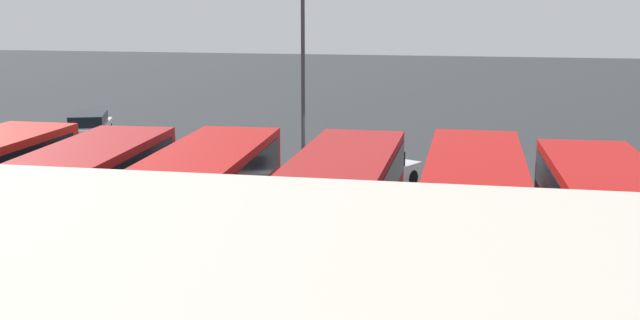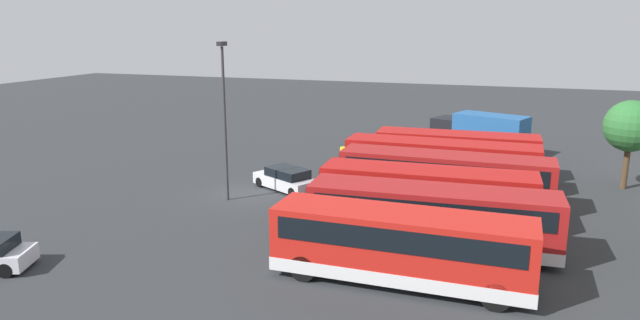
{
  "view_description": "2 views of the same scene",
  "coord_description": "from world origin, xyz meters",
  "px_view_note": "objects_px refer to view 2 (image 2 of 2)",
  "views": [
    {
      "loc": [
        -5.3,
        30.39,
        7.09
      ],
      "look_at": [
        -0.4,
        5.18,
        1.78
      ],
      "focal_mm": 43.93,
      "sensor_mm": 36.0,
      "label": 1
    },
    {
      "loc": [
        30.08,
        15.21,
        10.15
      ],
      "look_at": [
        -2.38,
        4.05,
        1.93
      ],
      "focal_mm": 31.87,
      "sensor_mm": 36.0,
      "label": 2
    }
  ],
  "objects_px": {
    "bus_single_deck_fifth": "(431,216)",
    "car_small_green": "(286,179)",
    "bus_single_deck_sixth": "(401,245)",
    "bus_single_deck_fourth": "(427,195)",
    "lamp_post_tall": "(224,111)",
    "bus_single_deck_third": "(444,177)",
    "bus_single_deck_second": "(441,162)",
    "bus_single_deck_near_end": "(456,152)",
    "waste_bin_yellow": "(344,153)",
    "box_truck_blue": "(480,132)"
  },
  "relations": [
    {
      "from": "bus_single_deck_fifth",
      "to": "car_small_green",
      "type": "distance_m",
      "value": 12.17
    },
    {
      "from": "bus_single_deck_fifth",
      "to": "bus_single_deck_sixth",
      "type": "distance_m",
      "value": 3.89
    },
    {
      "from": "bus_single_deck_fourth",
      "to": "lamp_post_tall",
      "type": "distance_m",
      "value": 12.33
    },
    {
      "from": "bus_single_deck_fifth",
      "to": "lamp_post_tall",
      "type": "bearing_deg",
      "value": -107.09
    },
    {
      "from": "bus_single_deck_third",
      "to": "car_small_green",
      "type": "relative_size",
      "value": 2.52
    },
    {
      "from": "bus_single_deck_second",
      "to": "bus_single_deck_sixth",
      "type": "bearing_deg",
      "value": 1.11
    },
    {
      "from": "bus_single_deck_near_end",
      "to": "waste_bin_yellow",
      "type": "xyz_separation_m",
      "value": [
        -2.07,
        -8.62,
        -1.15
      ]
    },
    {
      "from": "car_small_green",
      "to": "box_truck_blue",
      "type": "bearing_deg",
      "value": 143.94
    },
    {
      "from": "bus_single_deck_fifth",
      "to": "box_truck_blue",
      "type": "distance_m",
      "value": 21.72
    },
    {
      "from": "box_truck_blue",
      "to": "lamp_post_tall",
      "type": "distance_m",
      "value": 22.55
    },
    {
      "from": "bus_single_deck_third",
      "to": "box_truck_blue",
      "type": "relative_size",
      "value": 1.52
    },
    {
      "from": "bus_single_deck_fifth",
      "to": "car_small_green",
      "type": "height_order",
      "value": "bus_single_deck_fifth"
    },
    {
      "from": "bus_single_deck_sixth",
      "to": "waste_bin_yellow",
      "type": "bearing_deg",
      "value": -157.38
    },
    {
      "from": "bus_single_deck_third",
      "to": "waste_bin_yellow",
      "type": "height_order",
      "value": "bus_single_deck_third"
    },
    {
      "from": "bus_single_deck_fourth",
      "to": "lamp_post_tall",
      "type": "xyz_separation_m",
      "value": [
        -0.46,
        -11.76,
        3.69
      ]
    },
    {
      "from": "box_truck_blue",
      "to": "waste_bin_yellow",
      "type": "distance_m",
      "value": 11.33
    },
    {
      "from": "bus_single_deck_fifth",
      "to": "bus_single_deck_second",
      "type": "bearing_deg",
      "value": -175.02
    },
    {
      "from": "bus_single_deck_near_end",
      "to": "bus_single_deck_fifth",
      "type": "relative_size",
      "value": 0.96
    },
    {
      "from": "bus_single_deck_second",
      "to": "bus_single_deck_fifth",
      "type": "bearing_deg",
      "value": 4.98
    },
    {
      "from": "bus_single_deck_third",
      "to": "lamp_post_tall",
      "type": "bearing_deg",
      "value": -74.63
    },
    {
      "from": "bus_single_deck_sixth",
      "to": "waste_bin_yellow",
      "type": "relative_size",
      "value": 10.92
    },
    {
      "from": "bus_single_deck_second",
      "to": "bus_single_deck_third",
      "type": "bearing_deg",
      "value": 10.39
    },
    {
      "from": "bus_single_deck_fourth",
      "to": "bus_single_deck_sixth",
      "type": "bearing_deg",
      "value": 0.45
    },
    {
      "from": "lamp_post_tall",
      "to": "bus_single_deck_second",
      "type": "bearing_deg",
      "value": 120.8
    },
    {
      "from": "lamp_post_tall",
      "to": "box_truck_blue",
      "type": "bearing_deg",
      "value": 143.4
    },
    {
      "from": "car_small_green",
      "to": "waste_bin_yellow",
      "type": "height_order",
      "value": "car_small_green"
    },
    {
      "from": "bus_single_deck_second",
      "to": "car_small_green",
      "type": "relative_size",
      "value": 2.53
    },
    {
      "from": "lamp_post_tall",
      "to": "waste_bin_yellow",
      "type": "bearing_deg",
      "value": 163.9
    },
    {
      "from": "bus_single_deck_fourth",
      "to": "box_truck_blue",
      "type": "distance_m",
      "value": 18.4
    },
    {
      "from": "bus_single_deck_fourth",
      "to": "box_truck_blue",
      "type": "height_order",
      "value": "box_truck_blue"
    },
    {
      "from": "bus_single_deck_third",
      "to": "bus_single_deck_fifth",
      "type": "xyz_separation_m",
      "value": [
        7.18,
        0.29,
        -0.0
      ]
    },
    {
      "from": "bus_single_deck_near_end",
      "to": "car_small_green",
      "type": "xyz_separation_m",
      "value": [
        7.09,
        -9.66,
        -0.92
      ]
    },
    {
      "from": "lamp_post_tall",
      "to": "bus_single_deck_third",
      "type": "bearing_deg",
      "value": 105.37
    },
    {
      "from": "bus_single_deck_third",
      "to": "lamp_post_tall",
      "type": "height_order",
      "value": "lamp_post_tall"
    },
    {
      "from": "bus_single_deck_sixth",
      "to": "lamp_post_tall",
      "type": "distance_m",
      "value": 14.56
    },
    {
      "from": "bus_single_deck_third",
      "to": "bus_single_deck_sixth",
      "type": "xyz_separation_m",
      "value": [
        11.02,
        -0.37,
        -0.0
      ]
    },
    {
      "from": "bus_single_deck_fifth",
      "to": "box_truck_blue",
      "type": "relative_size",
      "value": 1.44
    },
    {
      "from": "bus_single_deck_fourth",
      "to": "waste_bin_yellow",
      "type": "height_order",
      "value": "bus_single_deck_fourth"
    },
    {
      "from": "bus_single_deck_near_end",
      "to": "waste_bin_yellow",
      "type": "distance_m",
      "value": 8.94
    },
    {
      "from": "bus_single_deck_second",
      "to": "bus_single_deck_third",
      "type": "xyz_separation_m",
      "value": [
        3.53,
        0.65,
        -0.0
      ]
    },
    {
      "from": "bus_single_deck_third",
      "to": "waste_bin_yellow",
      "type": "xyz_separation_m",
      "value": [
        -8.88,
        -8.66,
        -1.15
      ]
    },
    {
      "from": "bus_single_deck_fourth",
      "to": "waste_bin_yellow",
      "type": "bearing_deg",
      "value": -147.02
    },
    {
      "from": "car_small_green",
      "to": "bus_single_deck_fifth",
      "type": "bearing_deg",
      "value": 55.36
    },
    {
      "from": "bus_single_deck_sixth",
      "to": "car_small_green",
      "type": "bearing_deg",
      "value": -139.0
    },
    {
      "from": "lamp_post_tall",
      "to": "waste_bin_yellow",
      "type": "distance_m",
      "value": 13.61
    },
    {
      "from": "bus_single_deck_fifth",
      "to": "bus_single_deck_fourth",
      "type": "bearing_deg",
      "value": -168.12
    },
    {
      "from": "bus_single_deck_near_end",
      "to": "bus_single_deck_fourth",
      "type": "relative_size",
      "value": 0.99
    },
    {
      "from": "bus_single_deck_second",
      "to": "bus_single_deck_near_end",
      "type": "bearing_deg",
      "value": 169.4
    },
    {
      "from": "lamp_post_tall",
      "to": "car_small_green",
      "type": "bearing_deg",
      "value": 140.86
    },
    {
      "from": "lamp_post_tall",
      "to": "waste_bin_yellow",
      "type": "relative_size",
      "value": 9.7
    }
  ]
}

